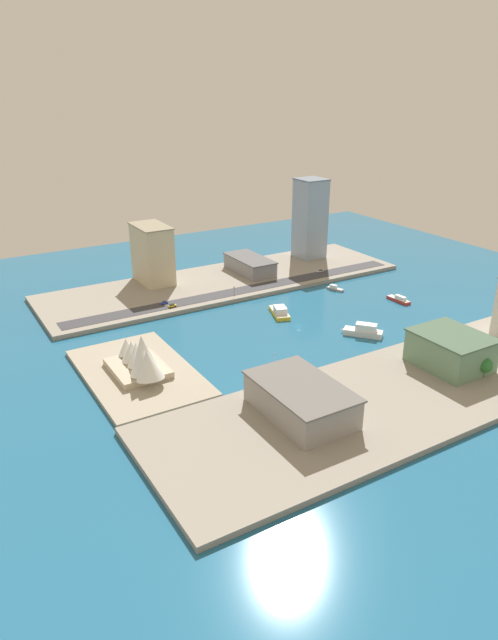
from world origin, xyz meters
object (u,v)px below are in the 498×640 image
object	(u,v)px
tugboat_red	(399,299)
van_white	(320,271)
yacht_sleek_gray	(335,288)
opera_landmark	(140,358)
carpark_squat_concrete	(301,400)
terminal_long_green	(451,350)
office_block_beige	(152,254)
hatchback_blue	(164,302)
tower_tall_glass	(310,219)
taxi_yellow_cab	(172,306)
warehouse_low_gray	(250,265)
traffic_light_waterfront	(234,290)
ferry_white_commuter	(363,331)
ferry_yellow_fast	(280,312)
sailboat_small_white	(276,368)

from	to	relation	value
tugboat_red	van_white	xyz separation A→B (m)	(64.60, 10.16, 1.99)
yacht_sleek_gray	opera_landmark	distance (m)	157.34
carpark_squat_concrete	terminal_long_green	size ratio (longest dim) A/B	1.34
terminal_long_green	office_block_beige	size ratio (longest dim) A/B	0.88
hatchback_blue	tower_tall_glass	bearing A→B (deg)	-74.51
hatchback_blue	taxi_yellow_cab	distance (m)	7.39
yacht_sleek_gray	carpark_squat_concrete	world-z (taller)	carpark_squat_concrete
warehouse_low_gray	hatchback_blue	size ratio (longest dim) A/B	9.73
van_white	warehouse_low_gray	bearing A→B (deg)	58.07
yacht_sleek_gray	warehouse_low_gray	distance (m)	62.77
yacht_sleek_gray	taxi_yellow_cab	distance (m)	106.03
opera_landmark	hatchback_blue	bearing A→B (deg)	-29.90
taxi_yellow_cab	traffic_light_waterfront	xyz separation A→B (m)	(-3.25, -39.49, 3.35)
tugboat_red	ferry_white_commuter	bearing A→B (deg)	117.55
ferry_white_commuter	ferry_yellow_fast	bearing A→B (deg)	25.13
yacht_sleek_gray	hatchback_blue	xyz separation A→B (m)	(27.15, 105.90, 2.19)
tugboat_red	terminal_long_green	distance (m)	90.45
taxi_yellow_cab	office_block_beige	bearing A→B (deg)	-10.10
van_white	traffic_light_waterfront	bearing A→B (deg)	99.00
carpark_squat_concrete	traffic_light_waterfront	world-z (taller)	carpark_squat_concrete
office_block_beige	opera_landmark	xyz separation A→B (m)	(-116.92, 53.93, -11.10)
ferry_yellow_fast	traffic_light_waterfront	distance (m)	35.63
yacht_sleek_gray	ferry_yellow_fast	bearing A→B (deg)	107.43
ferry_yellow_fast	tugboat_red	distance (m)	76.50
opera_landmark	yacht_sleek_gray	bearing A→B (deg)	-72.01
ferry_white_commuter	hatchback_blue	xyz separation A→B (m)	(90.47, 73.81, 0.80)
office_block_beige	taxi_yellow_cab	xyz separation A→B (m)	(-48.42, 8.62, -17.76)
ferry_yellow_fast	terminal_long_green	world-z (taller)	terminal_long_green
yacht_sleek_gray	carpark_squat_concrete	bearing A→B (deg)	136.14
ferry_yellow_fast	sailboat_small_white	distance (m)	67.91
yacht_sleek_gray	traffic_light_waterfront	world-z (taller)	traffic_light_waterfront
warehouse_low_gray	terminal_long_green	distance (m)	167.98
ferry_yellow_fast	hatchback_blue	size ratio (longest dim) A/B	5.28
warehouse_low_gray	office_block_beige	xyz separation A→B (m)	(14.23, 64.43, 13.58)
tower_tall_glass	opera_landmark	size ratio (longest dim) A/B	1.43
tugboat_red	tower_tall_glass	world-z (taller)	tower_tall_glass
ferry_white_commuter	terminal_long_green	distance (m)	51.42
warehouse_low_gray	yacht_sleek_gray	bearing A→B (deg)	-150.18
yacht_sleek_gray	van_white	bearing A→B (deg)	-19.38
office_block_beige	traffic_light_waterfront	size ratio (longest dim) A/B	5.76
tower_tall_glass	taxi_yellow_cab	size ratio (longest dim) A/B	11.76
sailboat_small_white	tower_tall_glass	size ratio (longest dim) A/B	0.16
carpark_squat_concrete	taxi_yellow_cab	bearing A→B (deg)	-1.72
ferry_white_commuter	hatchback_blue	world-z (taller)	ferry_white_commuter
van_white	opera_landmark	distance (m)	177.23
ferry_yellow_fast	tower_tall_glass	xyz separation A→B (m)	(80.61, -79.84, 29.18)
tugboat_red	hatchback_blue	xyz separation A→B (m)	(63.20, 126.10, 1.98)
tower_tall_glass	taxi_yellow_cab	world-z (taller)	tower_tall_glass
sailboat_small_white	carpark_squat_concrete	size ratio (longest dim) A/B	0.21
sailboat_small_white	office_block_beige	xyz separation A→B (m)	(140.70, 2.36, 20.48)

